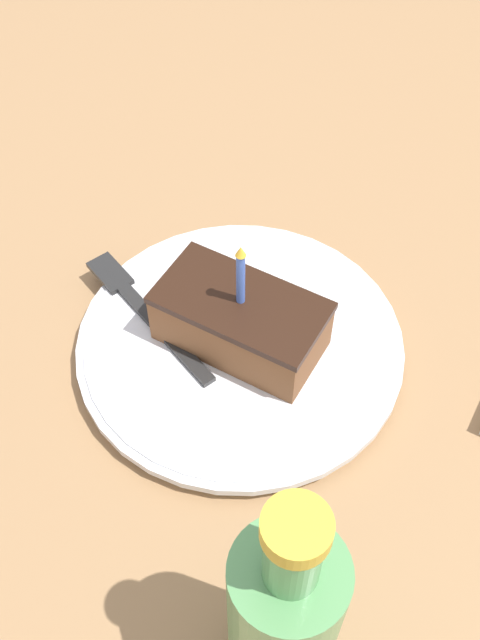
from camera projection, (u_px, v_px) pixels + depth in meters
ground_plane at (246, 344)px, 0.69m from camera, size 2.40×2.40×0.04m
plate at (240, 345)px, 0.65m from camera, size 0.28×0.28×0.02m
cake_slice at (241, 320)px, 0.62m from camera, size 0.07×0.14×0.12m
fork at (142, 308)px, 0.66m from camera, size 0.08×0.17×0.00m
bottle at (283, 618)px, 0.43m from camera, size 0.06×0.06×0.23m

